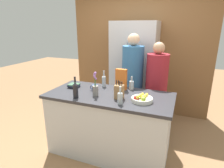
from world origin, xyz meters
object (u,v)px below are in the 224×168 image
at_px(cereal_box, 121,79).
at_px(bottle_oil, 120,97).
at_px(fruit_bowl, 142,99).
at_px(bottle_wine, 104,80).
at_px(coffee_mug, 95,88).
at_px(bottle_vinegar, 75,90).
at_px(flower_vase, 95,88).
at_px(bottle_water, 132,84).
at_px(refrigerator, 134,71).
at_px(person_at_sink, 132,79).
at_px(book_stack, 74,86).
at_px(knife_block, 119,92).
at_px(person_in_blue, 156,85).

relative_size(cereal_box, bottle_oil, 1.39).
bearing_deg(fruit_bowl, bottle_wine, 150.33).
relative_size(coffee_mug, bottle_vinegar, 0.42).
xyz_separation_m(flower_vase, bottle_water, (0.38, 0.45, -0.03)).
xyz_separation_m(cereal_box, coffee_mug, (-0.35, -0.20, -0.11)).
distance_m(refrigerator, coffee_mug, 1.29).
relative_size(flower_vase, bottle_vinegar, 1.17).
distance_m(refrigerator, flower_vase, 1.47).
relative_size(coffee_mug, person_at_sink, 0.07).
bearing_deg(bottle_wine, bottle_vinegar, -104.39).
bearing_deg(cereal_box, flower_vase, -120.51).
distance_m(bottle_vinegar, bottle_water, 0.85).
bearing_deg(bottle_water, book_stack, -163.98).
height_order(refrigerator, coffee_mug, refrigerator).
bearing_deg(bottle_vinegar, book_stack, 125.87).
xyz_separation_m(fruit_bowl, bottle_water, (-0.25, 0.42, 0.04)).
height_order(knife_block, flower_vase, flower_vase).
xyz_separation_m(refrigerator, person_in_blue, (0.54, -0.60, -0.07)).
xyz_separation_m(fruit_bowl, person_in_blue, (0.06, 0.83, -0.06)).
bearing_deg(coffee_mug, knife_block, -21.61).
relative_size(fruit_bowl, coffee_mug, 2.22).
height_order(knife_block, bottle_wine, bottle_wine).
height_order(book_stack, bottle_oil, bottle_oil).
height_order(cereal_box, coffee_mug, cereal_box).
distance_m(bottle_oil, bottle_water, 0.59).
bearing_deg(bottle_water, coffee_mug, -152.95).
relative_size(book_stack, person_in_blue, 0.11).
bearing_deg(flower_vase, book_stack, 156.83).
height_order(coffee_mug, bottle_vinegar, bottle_vinegar).
bearing_deg(knife_block, bottle_water, 83.86).
height_order(book_stack, person_at_sink, person_at_sink).
relative_size(cereal_box, person_at_sink, 0.18).
distance_m(coffee_mug, bottle_water, 0.56).
xyz_separation_m(coffee_mug, bottle_vinegar, (-0.10, -0.36, 0.07)).
distance_m(flower_vase, coffee_mug, 0.24).
distance_m(bottle_oil, person_at_sink, 1.02).
bearing_deg(bottle_water, person_at_sink, 103.67).
bearing_deg(person_at_sink, bottle_vinegar, -92.40).
distance_m(coffee_mug, bottle_oil, 0.62).
relative_size(refrigerator, coffee_mug, 15.72).
distance_m(coffee_mug, person_at_sink, 0.78).
xyz_separation_m(knife_block, bottle_wine, (-0.40, 0.40, 0.00)).
relative_size(refrigerator, flower_vase, 5.70).
bearing_deg(fruit_bowl, book_stack, 171.01).
bearing_deg(coffee_mug, bottle_vinegar, -105.28).
xyz_separation_m(bottle_vinegar, bottle_water, (0.59, 0.61, -0.04)).
distance_m(flower_vase, bottle_wine, 0.43).
height_order(bottle_vinegar, person_in_blue, person_in_blue).
bearing_deg(book_stack, flower_vase, -23.17).
bearing_deg(bottle_oil, coffee_mug, 146.74).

